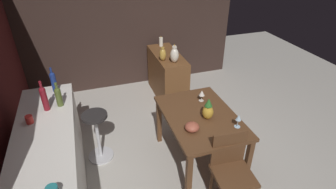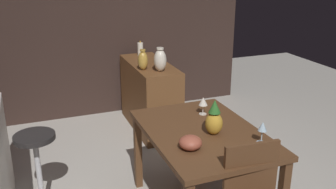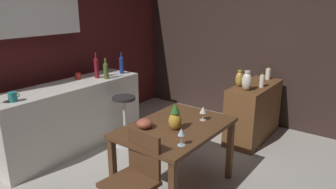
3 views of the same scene
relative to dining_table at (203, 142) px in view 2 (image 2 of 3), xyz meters
The scene contains 12 objects.
wall_side_right 2.61m from the dining_table, 11.74° to the left, with size 0.10×4.40×2.60m, color #33231E.
dining_table is the anchor object (origin of this frame).
sideboard_cabinet 1.78m from the dining_table, ahead, with size 1.10×0.44×0.82m, color brown.
bar_stool 1.34m from the dining_table, 68.31° to the left, with size 0.34×0.34×0.70m.
wine_glass_left 0.50m from the dining_table, 138.24° to the right, with size 0.07×0.07×0.16m.
wine_glass_right 0.39m from the dining_table, 25.78° to the right, with size 0.08×0.08×0.15m.
pineapple_centerpiece 0.23m from the dining_table, 147.54° to the right, with size 0.13×0.13×0.27m.
fruit_bowl 0.35m from the dining_table, 137.47° to the left, with size 0.16×0.16×0.10m, color #9E4C38.
pillar_candle_tall 1.72m from the dining_table, ahead, with size 0.06×0.06×0.19m.
pillar_candle_short 2.19m from the dining_table, ahead, with size 0.07×0.07×0.19m.
vase_brass 1.55m from the dining_table, ahead, with size 0.11×0.11×0.23m.
vase_ceramic_ivory 1.44m from the dining_table, ahead, with size 0.14×0.14×0.27m.
Camera 2 is at (-2.30, 1.00, 1.99)m, focal length 40.62 mm.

